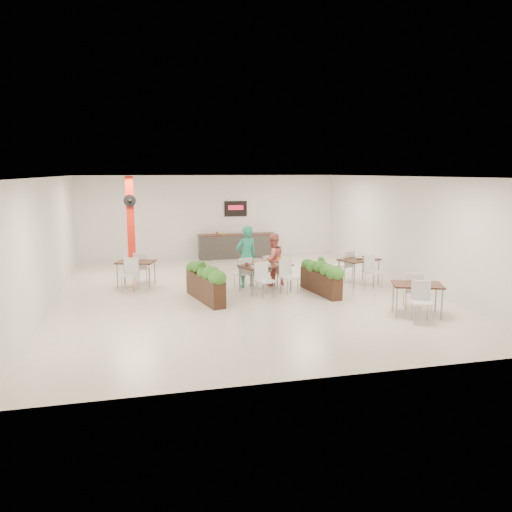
{
  "coord_description": "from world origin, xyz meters",
  "views": [
    {
      "loc": [
        -2.88,
        -13.24,
        3.34
      ],
      "look_at": [
        0.26,
        -0.43,
        1.1
      ],
      "focal_mm": 35.0,
      "sensor_mm": 36.0,
      "label": 1
    }
  ],
  "objects_px": {
    "planter_left": "(205,281)",
    "red_column": "(131,223)",
    "planter_right": "(321,276)",
    "service_counter": "(237,245)",
    "main_table": "(265,269)",
    "side_table_b": "(359,263)",
    "side_table_c": "(417,289)",
    "diner_woman": "(273,260)",
    "side_table_a": "(136,266)",
    "diner_man": "(246,257)"
  },
  "relations": [
    {
      "from": "red_column",
      "to": "side_table_c",
      "type": "bearing_deg",
      "value": -46.76
    },
    {
      "from": "planter_right",
      "to": "side_table_c",
      "type": "distance_m",
      "value": 2.91
    },
    {
      "from": "planter_left",
      "to": "red_column",
      "type": "bearing_deg",
      "value": 112.86
    },
    {
      "from": "service_counter",
      "to": "side_table_a",
      "type": "xyz_separation_m",
      "value": [
        -3.89,
        -4.13,
        0.13
      ]
    },
    {
      "from": "main_table",
      "to": "side_table_c",
      "type": "distance_m",
      "value": 4.26
    },
    {
      "from": "diner_woman",
      "to": "side_table_c",
      "type": "bearing_deg",
      "value": 104.53
    },
    {
      "from": "main_table",
      "to": "side_table_b",
      "type": "bearing_deg",
      "value": 5.03
    },
    {
      "from": "planter_right",
      "to": "side_table_c",
      "type": "bearing_deg",
      "value": -60.63
    },
    {
      "from": "diner_man",
      "to": "diner_woman",
      "type": "relative_size",
      "value": 1.16
    },
    {
      "from": "side_table_b",
      "to": "side_table_c",
      "type": "distance_m",
      "value": 3.44
    },
    {
      "from": "red_column",
      "to": "planter_left",
      "type": "bearing_deg",
      "value": -67.14
    },
    {
      "from": "diner_woman",
      "to": "planter_left",
      "type": "xyz_separation_m",
      "value": [
        -2.2,
        -1.31,
        -0.24
      ]
    },
    {
      "from": "service_counter",
      "to": "planter_left",
      "type": "relative_size",
      "value": 1.44
    },
    {
      "from": "side_table_a",
      "to": "side_table_b",
      "type": "bearing_deg",
      "value": 8.02
    },
    {
      "from": "planter_right",
      "to": "diner_man",
      "type": "bearing_deg",
      "value": 144.49
    },
    {
      "from": "service_counter",
      "to": "side_table_a",
      "type": "relative_size",
      "value": 1.8
    },
    {
      "from": "side_table_a",
      "to": "side_table_c",
      "type": "distance_m",
      "value": 7.88
    },
    {
      "from": "side_table_c",
      "to": "main_table",
      "type": "bearing_deg",
      "value": 153.33
    },
    {
      "from": "planter_right",
      "to": "service_counter",
      "type": "bearing_deg",
      "value": 99.68
    },
    {
      "from": "diner_man",
      "to": "side_table_a",
      "type": "height_order",
      "value": "diner_man"
    },
    {
      "from": "red_column",
      "to": "side_table_a",
      "type": "height_order",
      "value": "red_column"
    },
    {
      "from": "service_counter",
      "to": "side_table_b",
      "type": "height_order",
      "value": "service_counter"
    },
    {
      "from": "red_column",
      "to": "diner_woman",
      "type": "distance_m",
      "value": 5.16
    },
    {
      "from": "service_counter",
      "to": "planter_left",
      "type": "bearing_deg",
      "value": -109.0
    },
    {
      "from": "planter_right",
      "to": "main_table",
      "type": "bearing_deg",
      "value": 155.89
    },
    {
      "from": "red_column",
      "to": "main_table",
      "type": "distance_m",
      "value": 5.31
    },
    {
      "from": "diner_woman",
      "to": "side_table_a",
      "type": "bearing_deg",
      "value": -29.59
    },
    {
      "from": "planter_left",
      "to": "side_table_b",
      "type": "bearing_deg",
      "value": 10.83
    },
    {
      "from": "main_table",
      "to": "planter_right",
      "type": "height_order",
      "value": "planter_right"
    },
    {
      "from": "side_table_b",
      "to": "side_table_c",
      "type": "relative_size",
      "value": 1.0
    },
    {
      "from": "service_counter",
      "to": "main_table",
      "type": "distance_m",
      "value": 5.61
    },
    {
      "from": "red_column",
      "to": "side_table_b",
      "type": "distance_m",
      "value": 7.55
    },
    {
      "from": "diner_man",
      "to": "diner_woman",
      "type": "bearing_deg",
      "value": 162.04
    },
    {
      "from": "red_column",
      "to": "side_table_a",
      "type": "xyz_separation_m",
      "value": [
        0.11,
        -2.26,
        -1.02
      ]
    },
    {
      "from": "planter_right",
      "to": "side_table_c",
      "type": "height_order",
      "value": "planter_right"
    },
    {
      "from": "side_table_a",
      "to": "side_table_c",
      "type": "height_order",
      "value": "same"
    },
    {
      "from": "planter_left",
      "to": "side_table_b",
      "type": "relative_size",
      "value": 1.25
    },
    {
      "from": "red_column",
      "to": "side_table_b",
      "type": "xyz_separation_m",
      "value": [
        6.63,
        -3.47,
        -1.02
      ]
    },
    {
      "from": "service_counter",
      "to": "side_table_b",
      "type": "distance_m",
      "value": 5.95
    },
    {
      "from": "side_table_b",
      "to": "side_table_c",
      "type": "height_order",
      "value": "same"
    },
    {
      "from": "side_table_b",
      "to": "diner_man",
      "type": "bearing_deg",
      "value": 153.07
    },
    {
      "from": "diner_man",
      "to": "side_table_b",
      "type": "height_order",
      "value": "diner_man"
    },
    {
      "from": "planter_left",
      "to": "side_table_b",
      "type": "height_order",
      "value": "planter_left"
    },
    {
      "from": "main_table",
      "to": "side_table_c",
      "type": "xyz_separation_m",
      "value": [
        2.85,
        -3.17,
        -0.02
      ]
    },
    {
      "from": "diner_woman",
      "to": "side_table_b",
      "type": "height_order",
      "value": "diner_woman"
    },
    {
      "from": "diner_woman",
      "to": "side_table_c",
      "type": "distance_m",
      "value": 4.54
    },
    {
      "from": "diner_woman",
      "to": "planter_left",
      "type": "relative_size",
      "value": 0.74
    },
    {
      "from": "side_table_b",
      "to": "side_table_a",
      "type": "bearing_deg",
      "value": 149.25
    },
    {
      "from": "planter_right",
      "to": "side_table_a",
      "type": "height_order",
      "value": "planter_right"
    },
    {
      "from": "planter_right",
      "to": "side_table_c",
      "type": "xyz_separation_m",
      "value": [
        1.43,
        -2.54,
        0.12
      ]
    }
  ]
}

